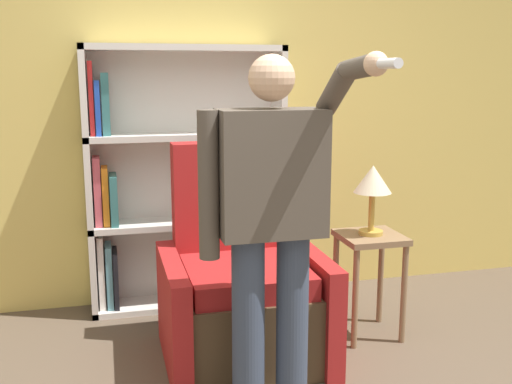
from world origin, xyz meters
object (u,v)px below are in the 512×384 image
person_standing (271,216)px  table_lamp (373,183)px  armchair (241,291)px  side_table (370,257)px  bookcase (172,183)px

person_standing → table_lamp: (0.81, 0.70, -0.01)m
table_lamp → person_standing: bearing=-139.4°
armchair → side_table: bearing=3.6°
person_standing → side_table: size_ratio=2.61×
armchair → side_table: 0.82m
bookcase → armchair: size_ratio=1.48×
table_lamp → bookcase: bearing=144.3°
bookcase → side_table: size_ratio=2.76×
armchair → person_standing: (-0.01, -0.65, 0.59)m
table_lamp → armchair: bearing=-176.4°
armchair → side_table: armchair is taller
armchair → person_standing: bearing=-90.7°
armchair → table_lamp: bearing=3.6°
armchair → table_lamp: size_ratio=2.85×
armchair → side_table: (0.81, 0.05, 0.12)m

